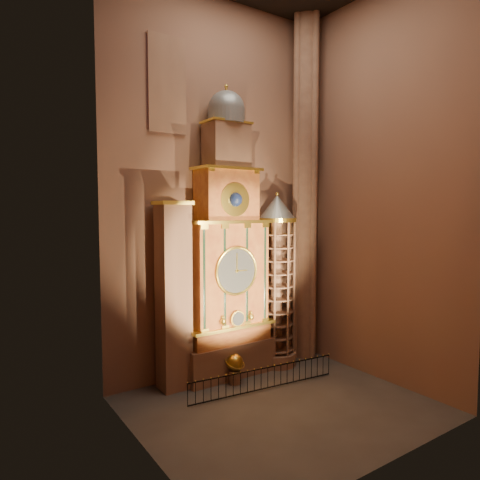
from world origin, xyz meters
TOP-DOWN VIEW (x-y plane):
  - floor at (0.00, 0.00)m, footprint 14.00×14.00m
  - wall_back at (0.00, 6.00)m, footprint 22.00×0.00m
  - wall_left at (-7.00, 0.00)m, footprint 0.00×22.00m
  - wall_right at (7.00, 0.00)m, footprint 0.00×22.00m
  - astronomical_clock at (0.00, 4.96)m, footprint 5.60×2.41m
  - portrait_tower at (-3.40, 4.98)m, footprint 1.80×1.60m
  - stair_turret at (3.50, 4.70)m, footprint 2.50×2.50m
  - gothic_pier at (6.10, 5.00)m, footprint 2.04×2.04m
  - stained_glass_window at (-3.20, 5.92)m, footprint 2.20×0.14m
  - celestial_globe at (-0.36, 3.60)m, footprint 1.46×1.42m
  - iron_railing at (0.47, 1.95)m, footprint 8.77×1.01m

SIDE VIEW (x-z plane):
  - floor at x=0.00m, z-range 0.00..0.00m
  - iron_railing at x=0.47m, z-range 0.05..1.24m
  - celestial_globe at x=-0.36m, z-range 0.17..1.84m
  - portrait_tower at x=-3.40m, z-range 0.05..10.25m
  - stair_turret at x=3.50m, z-range -0.13..10.67m
  - astronomical_clock at x=0.00m, z-range -1.67..15.03m
  - wall_back at x=0.00m, z-range 0.00..22.00m
  - wall_left at x=-7.00m, z-range 0.00..22.00m
  - wall_right at x=7.00m, z-range 0.00..22.00m
  - gothic_pier at x=6.10m, z-range 0.00..22.00m
  - stained_glass_window at x=-3.20m, z-range 13.90..19.10m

